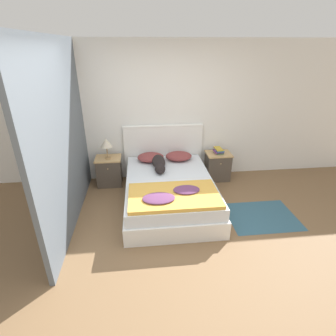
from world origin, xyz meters
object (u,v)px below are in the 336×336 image
at_px(nightstand_left, 109,171).
at_px(book_stack, 219,151).
at_px(bed, 169,192).
at_px(table_lamp, 106,143).
at_px(dog, 159,163).
at_px(nightstand_right, 218,166).
at_px(pillow_left, 151,157).
at_px(pillow_right, 179,156).

distance_m(nightstand_left, book_stack, 2.12).
distance_m(bed, table_lamp, 1.44).
xyz_separation_m(dog, book_stack, (1.18, 0.36, 0.05)).
height_order(nightstand_right, dog, dog).
xyz_separation_m(nightstand_right, table_lamp, (-2.10, -0.03, 0.56)).
xyz_separation_m(pillow_left, pillow_right, (0.53, 0.00, 0.00)).
bearing_deg(nightstand_left, book_stack, 0.18).
xyz_separation_m(nightstand_left, pillow_right, (1.31, -0.05, 0.27)).
relative_size(pillow_left, table_lamp, 1.29).
bearing_deg(nightstand_left, dog, -20.95).
relative_size(nightstand_right, pillow_right, 1.11).
height_order(nightstand_left, book_stack, book_stack).
distance_m(dog, table_lamp, 1.01).
bearing_deg(bed, book_stack, 38.03).
distance_m(bed, nightstand_right, 1.33).
height_order(pillow_right, dog, dog).
relative_size(nightstand_left, table_lamp, 1.44).
bearing_deg(book_stack, table_lamp, -179.09).
height_order(bed, book_stack, book_stack).
relative_size(nightstand_right, table_lamp, 1.44).
bearing_deg(nightstand_right, bed, -142.21).
height_order(pillow_right, book_stack, book_stack).
xyz_separation_m(pillow_right, dog, (-0.39, -0.30, 0.01)).
relative_size(bed, nightstand_right, 3.69).
bearing_deg(nightstand_right, pillow_right, -176.40).
xyz_separation_m(dog, table_lamp, (-0.92, 0.32, 0.29)).
distance_m(pillow_left, dog, 0.33).
distance_m(pillow_right, dog, 0.50).
bearing_deg(nightstand_left, pillow_left, -3.60).
height_order(pillow_left, book_stack, book_stack).
height_order(bed, nightstand_right, nightstand_right).
distance_m(nightstand_left, table_lamp, 0.56).
relative_size(pillow_left, dog, 0.62).
xyz_separation_m(nightstand_right, book_stack, (-0.00, 0.01, 0.32)).
height_order(nightstand_left, table_lamp, table_lamp).
distance_m(bed, book_stack, 1.38).
distance_m(pillow_left, pillow_right, 0.53).
bearing_deg(nightstand_right, table_lamp, -179.27).
bearing_deg(bed, table_lamp, 143.13).
bearing_deg(table_lamp, pillow_right, -0.99).
bearing_deg(pillow_right, nightstand_right, 3.60).
bearing_deg(pillow_left, bed, -70.97).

